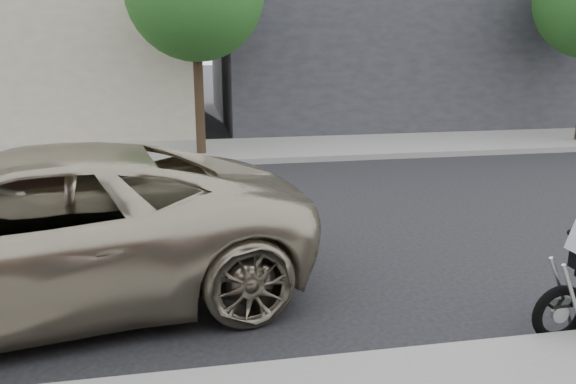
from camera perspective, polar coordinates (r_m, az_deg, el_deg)
The scene contains 4 objects.
ground at distance 9.36m, azimuth 4.86°, elevation -3.57°, with size 120.00×120.00×0.00m, color black.
far_sidewalk at distance 15.50m, azimuth -1.40°, elevation 4.36°, with size 44.00×3.00×0.15m, color gray.
far_building_dark at distance 23.94m, azimuth 13.19°, elevation 16.09°, with size 16.00×11.00×7.00m.
minivan at distance 7.03m, azimuth -25.73°, elevation -3.73°, with size 3.02×6.55×1.82m, color tan.
Camera 1 is at (2.36, 8.54, 3.02)m, focal length 35.00 mm.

